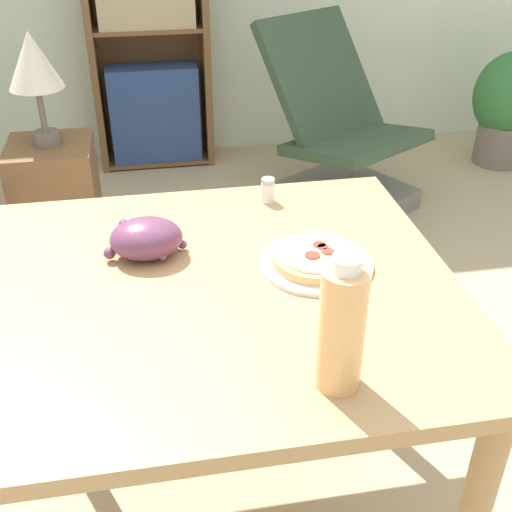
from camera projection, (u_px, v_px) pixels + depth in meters
dining_table at (215, 327)px, 1.38m from camera, size 1.01×0.90×0.75m
pizza_on_plate at (317, 260)px, 1.37m from camera, size 0.24×0.24×0.04m
grape_bunch at (146, 239)px, 1.39m from camera, size 0.18×0.12×0.09m
drink_bottle at (342, 328)px, 1.01m from camera, size 0.08×0.08×0.25m
salt_shaker at (268, 190)px, 1.62m from camera, size 0.04×0.04×0.06m
lounge_chair_far at (341, 149)px, 3.16m from camera, size 0.82×0.94×0.88m
bookshelf at (149, 40)px, 3.40m from camera, size 0.63×0.27×1.50m
side_table at (58, 202)px, 2.73m from camera, size 0.34×0.34×0.52m
table_lamp at (34, 66)px, 2.42m from camera, size 0.21×0.21×0.44m
potted_plant_floor at (508, 105)px, 3.56m from camera, size 0.40×0.34×0.63m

